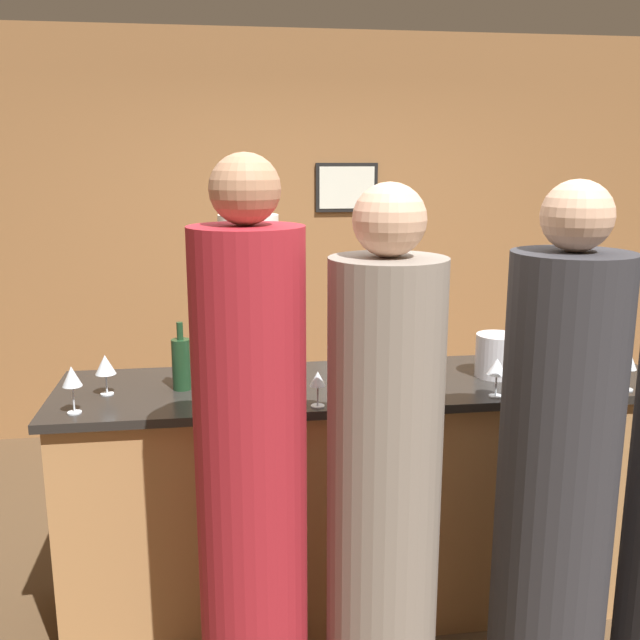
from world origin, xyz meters
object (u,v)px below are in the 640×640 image
(guest_0, at_px, (383,501))
(wine_bottle_1, at_px, (181,363))
(bartender, at_px, (251,365))
(guest_2, at_px, (252,492))
(wine_bottle_0, at_px, (360,341))
(guest_3, at_px, (556,489))
(ice_bucket, at_px, (497,355))

(guest_0, height_order, wine_bottle_1, guest_0)
(bartender, height_order, wine_bottle_1, bartender)
(guest_2, relative_size, wine_bottle_0, 7.52)
(guest_2, height_order, guest_3, guest_2)
(bartender, bearing_deg, guest_2, 87.37)
(bartender, distance_m, guest_0, 1.54)
(guest_0, distance_m, guest_3, 0.59)
(wine_bottle_0, bearing_deg, guest_0, -96.94)
(guest_3, height_order, ice_bucket, guest_3)
(wine_bottle_1, relative_size, ice_bucket, 1.51)
(wine_bottle_0, bearing_deg, bartender, 137.31)
(bartender, height_order, guest_3, bartender)
(guest_3, height_order, wine_bottle_0, guest_3)
(ice_bucket, bearing_deg, guest_0, -131.11)
(ice_bucket, bearing_deg, wine_bottle_0, 152.88)
(guest_2, distance_m, wine_bottle_1, 0.82)
(wine_bottle_1, bearing_deg, wine_bottle_0, 19.09)
(bartender, xyz_separation_m, wine_bottle_0, (0.48, -0.44, 0.22))
(wine_bottle_0, relative_size, ice_bucket, 1.41)
(bartender, distance_m, wine_bottle_1, 0.81)
(wine_bottle_1, bearing_deg, guest_2, -71.83)
(guest_3, bearing_deg, guest_0, -179.03)
(bartender, height_order, wine_bottle_0, bartender)
(ice_bucket, bearing_deg, wine_bottle_1, 179.72)
(guest_0, bearing_deg, guest_2, 175.30)
(ice_bucket, bearing_deg, guest_3, -96.44)
(guest_3, xyz_separation_m, ice_bucket, (0.09, 0.76, 0.25))
(guest_0, relative_size, guest_2, 0.96)
(ice_bucket, bearing_deg, guest_2, -145.93)
(guest_0, bearing_deg, guest_3, 0.97)
(bartender, relative_size, ice_bucket, 10.26)
(wine_bottle_0, xyz_separation_m, ice_bucket, (0.55, -0.28, -0.01))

